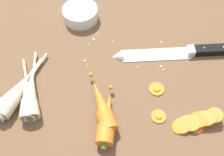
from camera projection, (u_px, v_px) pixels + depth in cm
name	position (u px, v px, depth cm)	size (l,w,h in cm)	color
ground_plane	(113.00, 79.00, 73.43)	(120.00, 90.00, 4.00)	brown
chefs_knife	(170.00, 53.00, 75.21)	(34.80, 8.75, 4.18)	silver
whole_carrot	(102.00, 106.00, 64.08)	(9.74, 16.96, 4.20)	orange
whole_carrot_second	(107.00, 120.00, 62.13)	(4.20, 16.84, 4.20)	orange
parsnip_front	(12.00, 96.00, 65.83)	(8.37, 19.84, 4.00)	beige
parsnip_mid_left	(17.00, 92.00, 66.42)	(8.36, 21.30, 4.00)	beige
parsnip_mid_right	(29.00, 97.00, 65.74)	(9.70, 18.49, 4.00)	beige
parsnip_back	(30.00, 94.00, 66.15)	(6.19, 21.51, 4.00)	beige
carrot_slice_stack	(197.00, 121.00, 62.79)	(11.99, 6.77, 3.93)	orange
carrot_slice_stray_near	(157.00, 89.00, 68.92)	(4.11, 4.11, 0.70)	orange
carrot_slice_stray_mid	(159.00, 116.00, 64.54)	(3.73, 3.73, 0.70)	orange
carrot_slice_stray_far	(196.00, 126.00, 63.06)	(3.64, 3.64, 0.70)	orange
prep_bowl	(80.00, 13.00, 82.04)	(11.00, 11.00, 4.00)	white
mince_crumbs	(122.00, 52.00, 75.75)	(23.02, 12.38, 0.79)	silver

